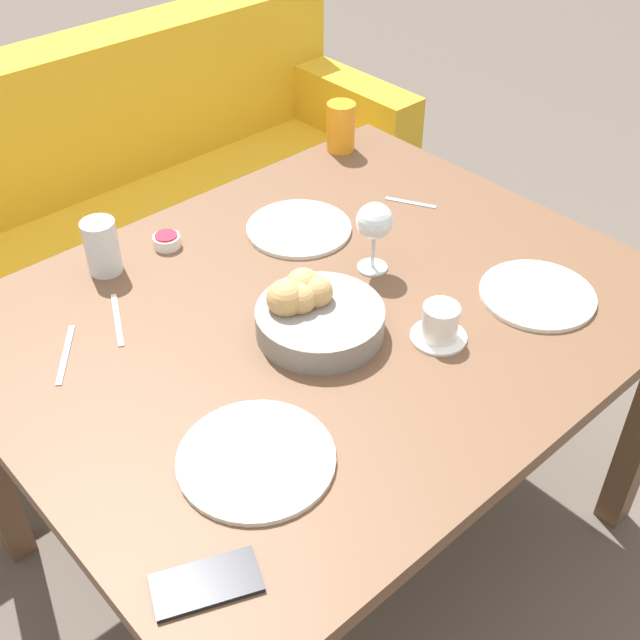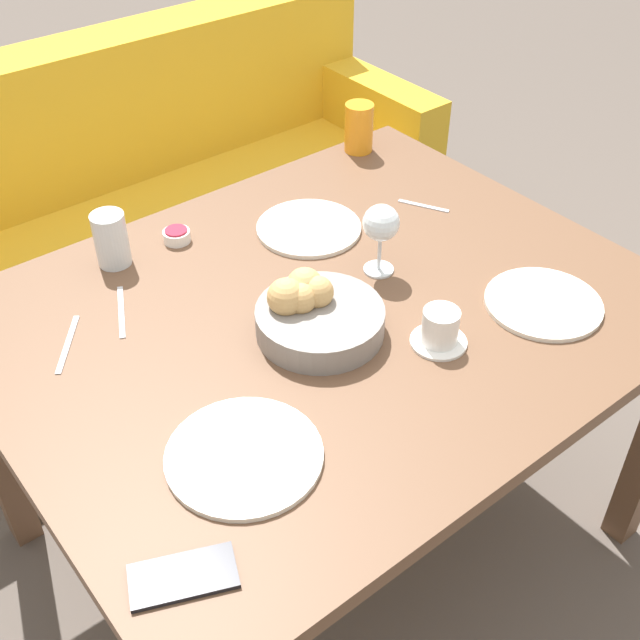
{
  "view_description": "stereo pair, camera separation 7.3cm",
  "coord_description": "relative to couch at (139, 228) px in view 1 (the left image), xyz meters",
  "views": [
    {
      "loc": [
        -0.84,
        -0.92,
        1.72
      ],
      "look_at": [
        -0.05,
        -0.05,
        0.76
      ],
      "focal_mm": 45.0,
      "sensor_mm": 36.0,
      "label": 1
    },
    {
      "loc": [
        -0.78,
        -0.97,
        1.72
      ],
      "look_at": [
        -0.05,
        -0.05,
        0.76
      ],
      "focal_mm": 45.0,
      "sensor_mm": 36.0,
      "label": 2
    }
  ],
  "objects": [
    {
      "name": "spoon_coffee",
      "position": [
        0.22,
        -0.94,
        0.42
      ],
      "size": [
        0.07,
        0.11,
        0.0
      ],
      "color": "#B7B7BC",
      "rests_on": "dining_table"
    },
    {
      "name": "plate_near_right",
      "position": [
        0.15,
        -1.36,
        0.43
      ],
      "size": [
        0.23,
        0.23,
        0.01
      ],
      "color": "silver",
      "rests_on": "dining_table"
    },
    {
      "name": "bread_basket",
      "position": [
        -0.26,
        -1.14,
        0.46
      ],
      "size": [
        0.24,
        0.24,
        0.11
      ],
      "color": "gray",
      "rests_on": "dining_table"
    },
    {
      "name": "dining_table",
      "position": [
        -0.2,
        -1.1,
        0.33
      ],
      "size": [
        1.29,
        1.04,
        0.73
      ],
      "color": "brown",
      "rests_on": "ground_plane"
    },
    {
      "name": "knife_silver",
      "position": [
        -0.64,
        -0.88,
        0.42
      ],
      "size": [
        0.11,
        0.14,
        0.0
      ],
      "color": "#B7B7BC",
      "rests_on": "dining_table"
    },
    {
      "name": "fork_silver",
      "position": [
        -0.52,
        -0.86,
        0.42
      ],
      "size": [
        0.08,
        0.15,
        0.0
      ],
      "color": "#B7B7BC",
      "rests_on": "dining_table"
    },
    {
      "name": "water_tumbler",
      "position": [
        -0.45,
        -0.7,
        0.48
      ],
      "size": [
        0.07,
        0.07,
        0.12
      ],
      "color": "silver",
      "rests_on": "dining_table"
    },
    {
      "name": "wine_glass",
      "position": [
        -0.03,
        -1.07,
        0.54
      ],
      "size": [
        0.08,
        0.08,
        0.16
      ],
      "color": "silver",
      "rests_on": "dining_table"
    },
    {
      "name": "juice_glass",
      "position": [
        0.29,
        -0.63,
        0.49
      ],
      "size": [
        0.07,
        0.07,
        0.13
      ],
      "color": "orange",
      "rests_on": "dining_table"
    },
    {
      "name": "coffee_cup",
      "position": [
        -0.1,
        -1.31,
        0.46
      ],
      "size": [
        0.11,
        0.11,
        0.07
      ],
      "color": "white",
      "rests_on": "dining_table"
    },
    {
      "name": "plate_near_left",
      "position": [
        -0.54,
        -1.32,
        0.43
      ],
      "size": [
        0.26,
        0.26,
        0.01
      ],
      "color": "silver",
      "rests_on": "dining_table"
    },
    {
      "name": "ground_plane",
      "position": [
        -0.2,
        -1.1,
        -0.31
      ],
      "size": [
        10.0,
        10.0,
        0.0
      ],
      "primitive_type": "plane",
      "color": "#564C44"
    },
    {
      "name": "plate_far_center",
      "position": [
        -0.05,
        -0.86,
        0.43
      ],
      "size": [
        0.24,
        0.24,
        0.01
      ],
      "color": "silver",
      "rests_on": "dining_table"
    },
    {
      "name": "jam_bowl_berry",
      "position": [
        -0.3,
        -0.71,
        0.44
      ],
      "size": [
        0.06,
        0.06,
        0.03
      ],
      "color": "white",
      "rests_on": "dining_table"
    },
    {
      "name": "couch",
      "position": [
        0.0,
        0.0,
        0.0
      ],
      "size": [
        1.8,
        0.7,
        0.86
      ],
      "color": "gold",
      "rests_on": "ground_plane"
    },
    {
      "name": "cell_phone",
      "position": [
        -0.73,
        -1.45,
        0.43
      ],
      "size": [
        0.17,
        0.13,
        0.01
      ],
      "color": "black",
      "rests_on": "dining_table"
    }
  ]
}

